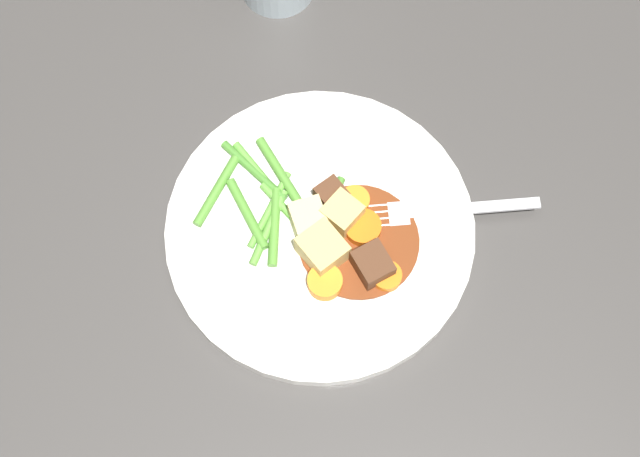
{
  "coord_description": "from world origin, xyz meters",
  "views": [
    {
      "loc": [
        0.1,
        -0.27,
        0.78
      ],
      "look_at": [
        0.0,
        0.0,
        0.02
      ],
      "focal_mm": 53.14,
      "sensor_mm": 36.0,
      "label": 1
    }
  ],
  "objects_px": {
    "carrot_slice_3": "(363,228)",
    "fork": "(433,211)",
    "carrot_slice_0": "(387,276)",
    "meat_chunk_0": "(333,196)",
    "meat_chunk_1": "(372,265)",
    "potato_chunk_0": "(322,249)",
    "potato_chunk_1": "(342,214)",
    "carrot_slice_1": "(325,282)",
    "carrot_slice_2": "(355,201)",
    "dinner_plate": "(320,232)",
    "potato_chunk_2": "(309,219)"
  },
  "relations": [
    {
      "from": "carrot_slice_3",
      "to": "meat_chunk_0",
      "type": "relative_size",
      "value": 1.31
    },
    {
      "from": "carrot_slice_1",
      "to": "carrot_slice_2",
      "type": "distance_m",
      "value": 0.08
    },
    {
      "from": "potato_chunk_2",
      "to": "meat_chunk_0",
      "type": "height_order",
      "value": "potato_chunk_2"
    },
    {
      "from": "carrot_slice_1",
      "to": "carrot_slice_2",
      "type": "height_order",
      "value": "carrot_slice_1"
    },
    {
      "from": "dinner_plate",
      "to": "potato_chunk_2",
      "type": "xyz_separation_m",
      "value": [
        -0.01,
        0.0,
        0.02
      ]
    },
    {
      "from": "carrot_slice_2",
      "to": "meat_chunk_1",
      "type": "distance_m",
      "value": 0.06
    },
    {
      "from": "carrot_slice_0",
      "to": "fork",
      "type": "bearing_deg",
      "value": 75.22
    },
    {
      "from": "potato_chunk_0",
      "to": "meat_chunk_0",
      "type": "height_order",
      "value": "potato_chunk_0"
    },
    {
      "from": "potato_chunk_1",
      "to": "potato_chunk_0",
      "type": "bearing_deg",
      "value": -97.42
    },
    {
      "from": "meat_chunk_0",
      "to": "carrot_slice_2",
      "type": "bearing_deg",
      "value": 12.25
    },
    {
      "from": "carrot_slice_1",
      "to": "potato_chunk_0",
      "type": "relative_size",
      "value": 0.82
    },
    {
      "from": "fork",
      "to": "dinner_plate",
      "type": "bearing_deg",
      "value": -150.83
    },
    {
      "from": "carrot_slice_3",
      "to": "potato_chunk_1",
      "type": "distance_m",
      "value": 0.02
    },
    {
      "from": "carrot_slice_1",
      "to": "meat_chunk_0",
      "type": "distance_m",
      "value": 0.08
    },
    {
      "from": "carrot_slice_2",
      "to": "potato_chunk_1",
      "type": "xyz_separation_m",
      "value": [
        -0.01,
        -0.02,
        0.01
      ]
    },
    {
      "from": "potato_chunk_1",
      "to": "carrot_slice_2",
      "type": "bearing_deg",
      "value": 74.5
    },
    {
      "from": "carrot_slice_0",
      "to": "carrot_slice_1",
      "type": "xyz_separation_m",
      "value": [
        -0.05,
        -0.02,
        0.0
      ]
    },
    {
      "from": "carrot_slice_1",
      "to": "potato_chunk_1",
      "type": "relative_size",
      "value": 1.05
    },
    {
      "from": "potato_chunk_1",
      "to": "fork",
      "type": "relative_size",
      "value": 0.17
    },
    {
      "from": "potato_chunk_0",
      "to": "meat_chunk_1",
      "type": "distance_m",
      "value": 0.04
    },
    {
      "from": "potato_chunk_0",
      "to": "fork",
      "type": "distance_m",
      "value": 0.1
    },
    {
      "from": "dinner_plate",
      "to": "carrot_slice_3",
      "type": "height_order",
      "value": "carrot_slice_3"
    },
    {
      "from": "dinner_plate",
      "to": "potato_chunk_0",
      "type": "relative_size",
      "value": 7.4
    },
    {
      "from": "carrot_slice_0",
      "to": "meat_chunk_0",
      "type": "distance_m",
      "value": 0.08
    },
    {
      "from": "carrot_slice_0",
      "to": "carrot_slice_2",
      "type": "distance_m",
      "value": 0.07
    },
    {
      "from": "carrot_slice_0",
      "to": "carrot_slice_1",
      "type": "relative_size",
      "value": 0.86
    },
    {
      "from": "potato_chunk_0",
      "to": "meat_chunk_0",
      "type": "relative_size",
      "value": 1.51
    },
    {
      "from": "carrot_slice_0",
      "to": "potato_chunk_1",
      "type": "bearing_deg",
      "value": 145.4
    },
    {
      "from": "potato_chunk_0",
      "to": "carrot_slice_3",
      "type": "bearing_deg",
      "value": 52.37
    },
    {
      "from": "dinner_plate",
      "to": "carrot_slice_1",
      "type": "distance_m",
      "value": 0.05
    },
    {
      "from": "carrot_slice_1",
      "to": "carrot_slice_2",
      "type": "relative_size",
      "value": 1.15
    },
    {
      "from": "potato_chunk_1",
      "to": "fork",
      "type": "distance_m",
      "value": 0.08
    },
    {
      "from": "carrot_slice_3",
      "to": "dinner_plate",
      "type": "bearing_deg",
      "value": -162.64
    },
    {
      "from": "fork",
      "to": "carrot_slice_3",
      "type": "bearing_deg",
      "value": -144.08
    },
    {
      "from": "carrot_slice_2",
      "to": "potato_chunk_2",
      "type": "bearing_deg",
      "value": -133.18
    },
    {
      "from": "carrot_slice_3",
      "to": "fork",
      "type": "distance_m",
      "value": 0.06
    },
    {
      "from": "meat_chunk_0",
      "to": "fork",
      "type": "height_order",
      "value": "meat_chunk_0"
    },
    {
      "from": "potato_chunk_1",
      "to": "carrot_slice_1",
      "type": "bearing_deg",
      "value": -83.75
    },
    {
      "from": "dinner_plate",
      "to": "potato_chunk_0",
      "type": "distance_m",
      "value": 0.03
    },
    {
      "from": "carrot_slice_3",
      "to": "meat_chunk_0",
      "type": "bearing_deg",
      "value": 152.16
    },
    {
      "from": "potato_chunk_0",
      "to": "meat_chunk_0",
      "type": "bearing_deg",
      "value": 100.0
    },
    {
      "from": "carrot_slice_3",
      "to": "meat_chunk_1",
      "type": "xyz_separation_m",
      "value": [
        0.02,
        -0.03,
        0.01
      ]
    },
    {
      "from": "meat_chunk_0",
      "to": "dinner_plate",
      "type": "bearing_deg",
      "value": -92.61
    },
    {
      "from": "potato_chunk_2",
      "to": "meat_chunk_1",
      "type": "height_order",
      "value": "same"
    },
    {
      "from": "meat_chunk_0",
      "to": "meat_chunk_1",
      "type": "relative_size",
      "value": 0.77
    },
    {
      "from": "carrot_slice_1",
      "to": "meat_chunk_1",
      "type": "relative_size",
      "value": 0.95
    },
    {
      "from": "carrot_slice_1",
      "to": "potato_chunk_2",
      "type": "relative_size",
      "value": 0.98
    },
    {
      "from": "potato_chunk_0",
      "to": "fork",
      "type": "height_order",
      "value": "potato_chunk_0"
    },
    {
      "from": "carrot_slice_0",
      "to": "carrot_slice_3",
      "type": "bearing_deg",
      "value": 134.58
    },
    {
      "from": "carrot_slice_0",
      "to": "carrot_slice_1",
      "type": "distance_m",
      "value": 0.05
    }
  ]
}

